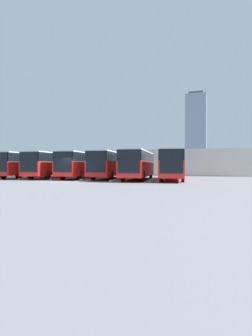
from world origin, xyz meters
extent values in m
plane|color=gray|center=(0.00, 0.00, 0.00)|extent=(600.00, 600.00, 0.00)
cube|color=red|center=(-9.89, -5.88, 1.30)|extent=(3.86, 12.03, 1.70)
cube|color=black|center=(-9.89, -5.88, 2.67)|extent=(3.80, 11.85, 1.04)
cube|color=black|center=(-10.62, 0.00, 2.07)|extent=(2.13, 0.30, 2.24)
cube|color=red|center=(-10.62, 0.00, 0.67)|extent=(2.30, 0.34, 0.40)
cube|color=silver|center=(-9.89, -5.88, 3.25)|extent=(3.71, 11.55, 0.12)
cylinder|color=black|center=(-11.40, -2.38, 0.54)|extent=(0.43, 1.11, 1.08)
cylinder|color=black|center=(-9.28, -2.11, 0.54)|extent=(0.43, 1.11, 1.08)
cylinder|color=black|center=(-10.50, -9.65, 0.54)|extent=(0.43, 1.11, 1.08)
cylinder|color=black|center=(-8.38, -9.39, 0.54)|extent=(0.43, 1.11, 1.08)
cube|color=#B2B2AD|center=(-7.91, -4.11, 0.07)|extent=(0.96, 5.89, 0.15)
cube|color=red|center=(-5.93, -5.38, 1.30)|extent=(3.86, 12.03, 1.70)
cube|color=black|center=(-5.93, -5.38, 2.67)|extent=(3.80, 11.85, 1.04)
cube|color=black|center=(-6.66, 0.50, 2.07)|extent=(2.13, 0.30, 2.24)
cube|color=red|center=(-6.66, 0.50, 0.67)|extent=(2.30, 0.34, 0.40)
cube|color=silver|center=(-5.93, -5.38, 3.25)|extent=(3.71, 11.55, 0.12)
cylinder|color=black|center=(-7.44, -1.88, 0.54)|extent=(0.43, 1.11, 1.08)
cylinder|color=black|center=(-5.33, -1.61, 0.54)|extent=(0.43, 1.11, 1.08)
cylinder|color=black|center=(-6.54, -9.15, 0.54)|extent=(0.43, 1.11, 1.08)
cylinder|color=black|center=(-4.43, -8.89, 0.54)|extent=(0.43, 1.11, 1.08)
cube|color=#B2B2AD|center=(-3.96, -3.61, 0.07)|extent=(0.96, 5.89, 0.15)
cube|color=red|center=(-1.98, -6.47, 1.30)|extent=(3.86, 12.03, 1.70)
cube|color=black|center=(-1.98, -6.47, 2.67)|extent=(3.80, 11.85, 1.04)
cube|color=black|center=(-2.70, -0.58, 2.07)|extent=(2.13, 0.30, 2.24)
cube|color=red|center=(-2.70, -0.58, 0.67)|extent=(2.30, 0.34, 0.40)
cube|color=silver|center=(-1.98, -6.47, 3.25)|extent=(3.71, 11.55, 0.12)
cylinder|color=black|center=(-3.48, -2.96, 0.54)|extent=(0.43, 1.11, 1.08)
cylinder|color=black|center=(-1.37, -2.70, 0.54)|extent=(0.43, 1.11, 1.08)
cylinder|color=black|center=(-2.59, -10.23, 0.54)|extent=(0.43, 1.11, 1.08)
cylinder|color=black|center=(-0.47, -9.97, 0.54)|extent=(0.43, 1.11, 1.08)
cube|color=#B2B2AD|center=(0.00, -4.69, 0.07)|extent=(0.96, 5.89, 0.15)
cube|color=red|center=(1.98, -6.47, 1.30)|extent=(3.86, 12.03, 1.70)
cube|color=black|center=(1.98, -6.47, 2.67)|extent=(3.80, 11.85, 1.04)
cube|color=black|center=(1.25, -0.59, 2.07)|extent=(2.13, 0.30, 2.24)
cube|color=red|center=(1.25, -0.59, 0.67)|extent=(2.30, 0.34, 0.40)
cube|color=silver|center=(1.98, -6.47, 3.25)|extent=(3.71, 11.55, 0.12)
cylinder|color=black|center=(0.47, -2.97, 0.54)|extent=(0.43, 1.11, 1.08)
cylinder|color=black|center=(2.59, -2.71, 0.54)|extent=(0.43, 1.11, 1.08)
cylinder|color=black|center=(1.37, -10.24, 0.54)|extent=(0.43, 1.11, 1.08)
cylinder|color=black|center=(3.48, -9.98, 0.54)|extent=(0.43, 1.11, 1.08)
cube|color=#B2B2AD|center=(3.96, -4.70, 0.07)|extent=(0.96, 5.89, 0.15)
cube|color=red|center=(5.93, -5.85, 1.30)|extent=(3.86, 12.03, 1.70)
cube|color=black|center=(5.93, -5.85, 2.67)|extent=(3.80, 11.85, 1.04)
cube|color=black|center=(5.21, 0.03, 2.07)|extent=(2.13, 0.30, 2.24)
cube|color=red|center=(5.21, 0.04, 0.67)|extent=(2.30, 0.34, 0.40)
cube|color=silver|center=(5.93, -5.85, 3.25)|extent=(3.71, 11.55, 0.12)
cylinder|color=black|center=(4.43, -2.34, 0.54)|extent=(0.43, 1.11, 1.08)
cylinder|color=black|center=(6.54, -2.08, 0.54)|extent=(0.43, 1.11, 1.08)
cylinder|color=black|center=(5.33, -9.62, 0.54)|extent=(0.43, 1.11, 1.08)
cylinder|color=black|center=(7.44, -9.36, 0.54)|extent=(0.43, 1.11, 1.08)
cube|color=#B2B2AD|center=(7.91, -4.07, 0.07)|extent=(0.96, 5.89, 0.15)
cube|color=red|center=(9.89, -5.61, 1.30)|extent=(3.86, 12.03, 1.70)
cube|color=black|center=(9.89, -5.61, 2.67)|extent=(3.80, 11.85, 1.04)
cube|color=silver|center=(9.89, -5.61, 3.25)|extent=(3.71, 11.55, 0.12)
cylinder|color=black|center=(8.38, -2.11, 0.54)|extent=(0.43, 1.11, 1.08)
cylinder|color=black|center=(10.50, -1.85, 0.54)|extent=(0.43, 1.11, 1.08)
cylinder|color=black|center=(9.28, -9.38, 0.54)|extent=(0.43, 1.11, 1.08)
cylinder|color=black|center=(11.40, -9.12, 0.54)|extent=(0.43, 1.11, 1.08)
cube|color=beige|center=(0.00, -24.74, 2.16)|extent=(39.99, 12.35, 4.32)
cube|color=silver|center=(0.00, -32.41, 4.07)|extent=(39.99, 3.00, 0.24)
cylinder|color=slate|center=(-14.00, -33.51, 2.04)|extent=(0.20, 0.20, 4.07)
cylinder|color=slate|center=(14.00, -33.51, 2.04)|extent=(0.20, 0.20, 4.07)
cube|color=#7F8EA3|center=(2.10, -229.63, 33.81)|extent=(18.57, 18.57, 67.61)
cube|color=#4C4C51|center=(2.10, -229.63, 68.81)|extent=(13.00, 13.00, 2.40)
camera|label=1|loc=(-14.37, 24.06, 1.64)|focal=28.00mm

